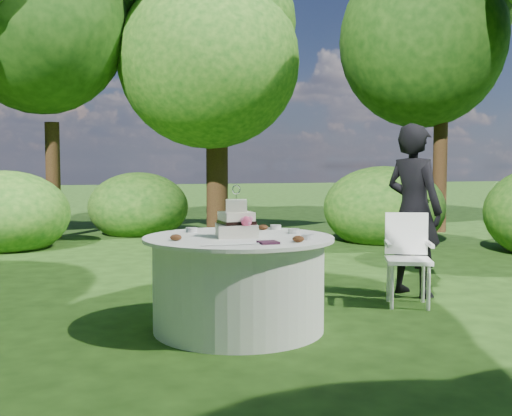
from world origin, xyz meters
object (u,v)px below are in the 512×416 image
(cake, at_px, (237,223))
(chair, at_px, (407,251))
(napkins, at_px, (268,242))
(guest, at_px, (414,210))
(table, at_px, (239,282))

(cake, distance_m, chair, 1.91)
(napkins, relative_size, chair, 0.16)
(guest, xyz_separation_m, table, (-2.09, -0.71, -0.50))
(napkins, height_order, table, napkins)
(guest, distance_m, cake, 2.24)
(napkins, bearing_deg, cake, 102.04)
(napkins, xyz_separation_m, table, (-0.08, 0.51, -0.39))
(table, distance_m, chair, 1.85)
(cake, xyz_separation_m, chair, (1.83, 0.38, -0.37))
(guest, bearing_deg, cake, 88.24)
(guest, bearing_deg, table, 88.00)
(cake, bearing_deg, guest, 19.03)
(napkins, distance_m, chair, 1.96)
(cake, relative_size, chair, 0.48)
(napkins, xyz_separation_m, guest, (2.01, 1.22, 0.11))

